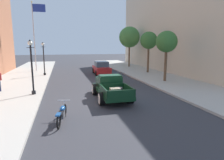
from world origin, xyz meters
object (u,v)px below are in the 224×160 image
Objects in this scene: street_lamp_far at (44,56)px; hotrod_truck_dark_green at (110,87)px; street_tree_third at (129,37)px; street_lamp_near at (32,63)px; motorcycle_parked at (62,113)px; street_tree_nearest at (167,42)px; car_background_red at (101,68)px; flagpole at (35,29)px; street_tree_second at (149,41)px.

hotrod_truck_dark_green is at bearing -65.11° from street_lamp_far.
hotrod_truck_dark_green is 0.76× the size of street_tree_third.
street_lamp_near is (-5.21, 1.73, 1.63)m from hotrod_truck_dark_green.
motorcycle_parked is at bearing -131.30° from hotrod_truck_dark_green.
car_background_red is at bearing 125.79° from street_tree_nearest.
hotrod_truck_dark_green is at bearing -67.72° from flagpole.
street_lamp_far is at bearing 97.28° from motorcycle_parked.
street_tree_third is (12.95, 15.99, 2.57)m from street_lamp_near.
motorcycle_parked is 24.54m from street_tree_third.
street_lamp_near is (-6.85, -9.29, 1.62)m from car_background_red.
street_lamp_far is at bearing 114.89° from hotrod_truck_dark_green.
hotrod_truck_dark_green is 17.60m from flagpole.
car_background_red is 1.13× the size of street_lamp_far.
flagpole is (-1.18, 13.87, 3.39)m from street_lamp_near.
flagpole reaches higher than hotrod_truck_dark_green.
flagpole reaches higher than street_tree_third.
car_background_red is 0.47× the size of flagpole.
hotrod_truck_dark_green is at bearing -18.41° from street_lamp_near.
flagpole is 1.41× the size of street_tree_third.
street_lamp_far is 14.72m from street_tree_third.
motorcycle_parked is 15.14m from street_lamp_far.
hotrod_truck_dark_green is 0.95× the size of street_tree_second.
street_lamp_far is (-5.18, 11.17, 1.63)m from hotrod_truck_dark_green.
car_background_red is at bearing 173.08° from street_tree_second.
street_lamp_far is 5.72m from flagpole.
street_tree_second is at bearing -90.52° from street_tree_third.
street_tree_second reaches higher than street_lamp_far.
motorcycle_parked is 20.30m from flagpole.
hotrod_truck_dark_green is 1.14× the size of car_background_red.
street_tree_third is at bearing 66.41° from hotrod_truck_dark_green.
motorcycle_parked is at bearing -80.84° from flagpole.
street_tree_third reaches higher than street_lamp_far.
street_lamp_near reaches higher than hotrod_truck_dark_green.
street_tree_nearest is (11.82, 2.39, 1.51)m from street_lamp_near.
street_lamp_near is at bearing -85.12° from flagpole.
car_background_red is (4.92, 14.75, 0.33)m from motorcycle_parked.
flagpole is at bearing 94.88° from street_lamp_near.
street_lamp_near is 14.33m from flagpole.
car_background_red is 6.98m from street_tree_second.
flagpole is 15.12m from street_tree_second.
motorcycle_parked is at bearing -82.72° from street_lamp_far.
street_tree_third is at bearing 8.53° from flagpole.
street_tree_third is (12.92, 6.56, 2.57)m from street_lamp_far.
street_lamp_far is at bearing 178.79° from car_background_red.
motorcycle_parked is 0.48× the size of car_background_red.
street_tree_second is at bearing -3.91° from street_lamp_far.
street_tree_third is at bearing 89.48° from street_tree_second.
street_lamp_near is 0.42× the size of flagpole.
motorcycle_parked is 6.11m from street_lamp_near.
flagpole reaches higher than street_tree_second.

